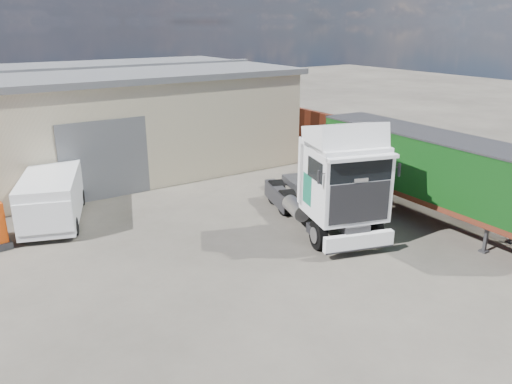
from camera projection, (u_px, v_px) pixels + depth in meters
ground at (267, 273)px, 16.07m from camera, size 120.00×120.00×0.00m
brick_boundary_wall at (382, 150)px, 26.37m from camera, size 0.35×26.00×2.50m
tractor_unit at (334, 186)px, 18.60m from camera, size 4.30×7.03×4.49m
box_trailer at (428, 167)px, 20.02m from camera, size 2.59×10.67×3.53m
panel_van at (52, 199)px, 19.76m from camera, size 3.48×5.30×2.01m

